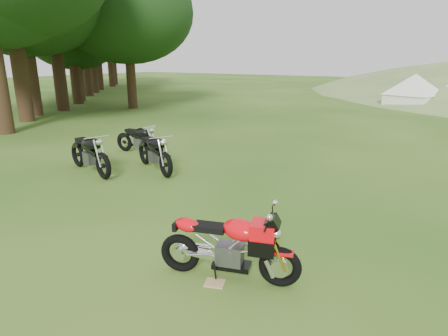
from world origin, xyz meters
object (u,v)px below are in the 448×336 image
Objects in this scene: vintage_moto_b at (154,151)px; vintage_moto_c at (140,139)px; plywood_board at (215,283)px; tent_left at (414,89)px; vintage_moto_a at (89,152)px; vintage_moto_d at (139,138)px; sport_motorcycle at (228,241)px.

vintage_moto_c is at bearing 170.64° from vintage_moto_b.
plywood_board is at bearing -14.26° from vintage_moto_b.
tent_left reaches higher than vintage_moto_b.
vintage_moto_a is 1.16× the size of vintage_moto_d.
vintage_moto_a is 2.29m from vintage_moto_d.
vintage_moto_a reaches higher than sport_motorcycle.
tent_left is at bearing 102.84° from vintage_moto_b.
sport_motorcycle is 0.61m from plywood_board.
tent_left is at bearing 70.95° from vintage_moto_d.
sport_motorcycle reaches higher than plywood_board.
vintage_moto_d is (-6.20, 4.64, 0.48)m from plywood_board.
tent_left is at bearing 91.63° from plywood_board.
vintage_moto_c is (-1.74, 1.15, -0.08)m from vintage_moto_b.
vintage_moto_b is (-4.50, 3.28, -0.02)m from sport_motorcycle.
sport_motorcycle reaches higher than vintage_moto_d.
vintage_moto_c is 0.69× the size of tent_left.
vintage_moto_b is at bearing 53.77° from vintage_moto_a.
vintage_moto_a is 0.83× the size of tent_left.
vintage_moto_a is at bearing -79.69° from vintage_moto_d.
vintage_moto_d reaches higher than plywood_board.
vintage_moto_a is (-5.79, 2.18, 0.00)m from sport_motorcycle.
tent_left reaches higher than vintage_moto_a.
plywood_board is 0.12× the size of vintage_moto_a.
vintage_moto_a is 1.04× the size of vintage_moto_b.
plywood_board is at bearing -41.57° from vintage_moto_c.
sport_motorcycle is 1.01× the size of vintage_moto_d.
vintage_moto_b is 1.12× the size of vintage_moto_d.
vintage_moto_b is (-4.43, 3.50, 0.54)m from plywood_board.
tent_left is (-0.72, 22.31, 0.56)m from sport_motorcycle.
sport_motorcycle is 0.90× the size of vintage_moto_b.
vintage_moto_a is 1.21× the size of vintage_moto_c.
sport_motorcycle is 0.72× the size of tent_left.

